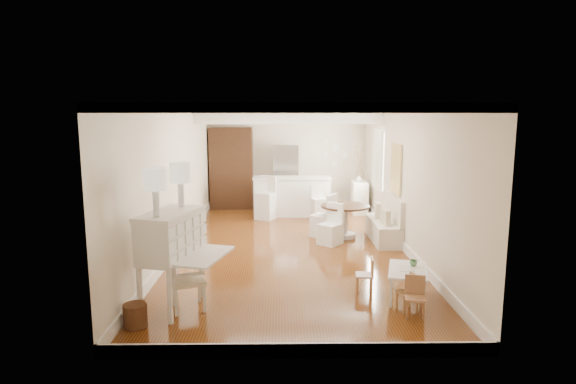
{
  "coord_description": "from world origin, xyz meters",
  "views": [
    {
      "loc": [
        -0.18,
        -9.47,
        2.7
      ],
      "look_at": [
        -0.04,
        0.3,
        1.09
      ],
      "focal_mm": 30.0,
      "sensor_mm": 36.0,
      "label": 1
    }
  ],
  "objects_px": {
    "bar_stool_right": "(319,203)",
    "secretary_bureau": "(172,260)",
    "dining_table": "(345,221)",
    "pantry_cabinet": "(232,168)",
    "gustavian_armchair": "(188,280)",
    "bar_stool_left": "(265,198)",
    "kids_chair_b": "(364,274)",
    "kids_chair_c": "(415,297)",
    "wicker_basket": "(135,315)",
    "slip_chair_far": "(323,215)",
    "sideboard": "(359,197)",
    "kids_table": "(407,284)",
    "kids_chair_a": "(407,292)",
    "fridge": "(298,177)",
    "slip_chair_near": "(330,224)",
    "breakfast_counter": "(292,196)"
  },
  "relations": [
    {
      "from": "slip_chair_far",
      "to": "bar_stool_left",
      "type": "bearing_deg",
      "value": -113.84
    },
    {
      "from": "kids_chair_a",
      "to": "fridge",
      "type": "distance_m",
      "value": 7.47
    },
    {
      "from": "bar_stool_left",
      "to": "dining_table",
      "type": "bearing_deg",
      "value": -23.09
    },
    {
      "from": "secretary_bureau",
      "to": "kids_chair_b",
      "type": "bearing_deg",
      "value": 26.91
    },
    {
      "from": "secretary_bureau",
      "to": "bar_stool_right",
      "type": "height_order",
      "value": "secretary_bureau"
    },
    {
      "from": "bar_stool_left",
      "to": "wicker_basket",
      "type": "bearing_deg",
      "value": -79.55
    },
    {
      "from": "kids_chair_b",
      "to": "dining_table",
      "type": "bearing_deg",
      "value": -175.78
    },
    {
      "from": "kids_chair_b",
      "to": "sideboard",
      "type": "height_order",
      "value": "sideboard"
    },
    {
      "from": "kids_chair_c",
      "to": "dining_table",
      "type": "bearing_deg",
      "value": 106.55
    },
    {
      "from": "kids_chair_b",
      "to": "dining_table",
      "type": "height_order",
      "value": "dining_table"
    },
    {
      "from": "wicker_basket",
      "to": "gustavian_armchair",
      "type": "bearing_deg",
      "value": 44.71
    },
    {
      "from": "kids_table",
      "to": "kids_chair_c",
      "type": "bearing_deg",
      "value": -95.61
    },
    {
      "from": "slip_chair_far",
      "to": "dining_table",
      "type": "bearing_deg",
      "value": 103.76
    },
    {
      "from": "breakfast_counter",
      "to": "fridge",
      "type": "xyz_separation_m",
      "value": [
        0.2,
        1.05,
        0.39
      ]
    },
    {
      "from": "slip_chair_far",
      "to": "sideboard",
      "type": "distance_m",
      "value": 2.81
    },
    {
      "from": "kids_chair_b",
      "to": "kids_chair_c",
      "type": "bearing_deg",
      "value": 35.22
    },
    {
      "from": "kids_table",
      "to": "dining_table",
      "type": "relative_size",
      "value": 0.84
    },
    {
      "from": "bar_stool_right",
      "to": "pantry_cabinet",
      "type": "height_order",
      "value": "pantry_cabinet"
    },
    {
      "from": "bar_stool_right",
      "to": "secretary_bureau",
      "type": "bearing_deg",
      "value": -127.94
    },
    {
      "from": "pantry_cabinet",
      "to": "fridge",
      "type": "bearing_deg",
      "value": -0.9
    },
    {
      "from": "secretary_bureau",
      "to": "slip_chair_far",
      "type": "xyz_separation_m",
      "value": [
        2.44,
        3.94,
        -0.21
      ]
    },
    {
      "from": "breakfast_counter",
      "to": "gustavian_armchair",
      "type": "bearing_deg",
      "value": -104.33
    },
    {
      "from": "bar_stool_right",
      "to": "slip_chair_far",
      "type": "bearing_deg",
      "value": -105.16
    },
    {
      "from": "wicker_basket",
      "to": "slip_chair_far",
      "type": "relative_size",
      "value": 0.32
    },
    {
      "from": "wicker_basket",
      "to": "sideboard",
      "type": "height_order",
      "value": "sideboard"
    },
    {
      "from": "dining_table",
      "to": "wicker_basket",
      "type": "bearing_deg",
      "value": -126.36
    },
    {
      "from": "dining_table",
      "to": "fridge",
      "type": "relative_size",
      "value": 0.59
    },
    {
      "from": "kids_chair_b",
      "to": "bar_stool_right",
      "type": "height_order",
      "value": "bar_stool_right"
    },
    {
      "from": "kids_chair_b",
      "to": "slip_chair_near",
      "type": "xyz_separation_m",
      "value": [
        -0.25,
        2.7,
        0.15
      ]
    },
    {
      "from": "wicker_basket",
      "to": "sideboard",
      "type": "relative_size",
      "value": 0.34
    },
    {
      "from": "slip_chair_near",
      "to": "breakfast_counter",
      "type": "relative_size",
      "value": 0.42
    },
    {
      "from": "dining_table",
      "to": "bar_stool_left",
      "type": "height_order",
      "value": "bar_stool_left"
    },
    {
      "from": "kids_chair_c",
      "to": "slip_chair_far",
      "type": "xyz_separation_m",
      "value": [
        -0.85,
        4.3,
        0.2
      ]
    },
    {
      "from": "secretary_bureau",
      "to": "pantry_cabinet",
      "type": "bearing_deg",
      "value": 104.31
    },
    {
      "from": "secretary_bureau",
      "to": "slip_chair_far",
      "type": "bearing_deg",
      "value": 73.29
    },
    {
      "from": "dining_table",
      "to": "pantry_cabinet",
      "type": "bearing_deg",
      "value": 129.37
    },
    {
      "from": "fridge",
      "to": "kids_chair_a",
      "type": "bearing_deg",
      "value": -80.31
    },
    {
      "from": "bar_stool_left",
      "to": "kids_chair_b",
      "type": "bearing_deg",
      "value": -48.46
    },
    {
      "from": "wicker_basket",
      "to": "kids_chair_a",
      "type": "distance_m",
      "value": 3.63
    },
    {
      "from": "kids_chair_b",
      "to": "slip_chair_near",
      "type": "bearing_deg",
      "value": -168.29
    },
    {
      "from": "gustavian_armchair",
      "to": "sideboard",
      "type": "xyz_separation_m",
      "value": [
        3.43,
        6.53,
        0.0
      ]
    },
    {
      "from": "gustavian_armchair",
      "to": "bar_stool_left",
      "type": "bearing_deg",
      "value": -28.32
    },
    {
      "from": "breakfast_counter",
      "to": "fridge",
      "type": "height_order",
      "value": "fridge"
    },
    {
      "from": "breakfast_counter",
      "to": "pantry_cabinet",
      "type": "relative_size",
      "value": 0.89
    },
    {
      "from": "gustavian_armchair",
      "to": "slip_chair_near",
      "type": "bearing_deg",
      "value": -54.39
    },
    {
      "from": "kids_table",
      "to": "kids_chair_b",
      "type": "xyz_separation_m",
      "value": [
        -0.58,
        0.28,
        0.05
      ]
    },
    {
      "from": "kids_table",
      "to": "sideboard",
      "type": "xyz_separation_m",
      "value": [
        0.28,
        6.18,
        0.2
      ]
    },
    {
      "from": "breakfast_counter",
      "to": "pantry_cabinet",
      "type": "height_order",
      "value": "pantry_cabinet"
    },
    {
      "from": "wicker_basket",
      "to": "slip_chair_far",
      "type": "xyz_separation_m",
      "value": [
        2.79,
        4.54,
        0.33
      ]
    },
    {
      "from": "dining_table",
      "to": "fridge",
      "type": "xyz_separation_m",
      "value": [
        -0.9,
        3.39,
        0.54
      ]
    }
  ]
}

